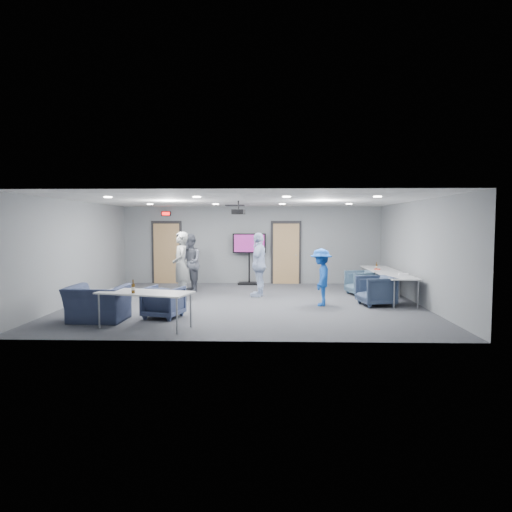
{
  "coord_description": "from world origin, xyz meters",
  "views": [
    {
      "loc": [
        0.63,
        -11.97,
        2.08
      ],
      "look_at": [
        0.25,
        0.64,
        1.2
      ],
      "focal_mm": 32.0,
      "sensor_mm": 36.0,
      "label": 1
    }
  ],
  "objects_px": {
    "table_right_b": "(397,277)",
    "chair_right_b": "(376,291)",
    "bottle_front": "(133,288)",
    "person_d": "(321,277)",
    "person_a": "(181,266)",
    "tv_stand": "(249,256)",
    "person_b": "(189,263)",
    "bottle_right": "(377,267)",
    "chair_front_b": "(98,303)",
    "table_right_a": "(380,270)",
    "table_front_left": "(145,294)",
    "projector": "(238,212)",
    "chair_right_a": "(361,283)",
    "person_c": "(259,265)",
    "chair_front_a": "(164,302)"
  },
  "relations": [
    {
      "from": "projector",
      "to": "tv_stand",
      "type": "bearing_deg",
      "value": 96.87
    },
    {
      "from": "person_b",
      "to": "chair_right_a",
      "type": "bearing_deg",
      "value": 65.43
    },
    {
      "from": "table_front_left",
      "to": "chair_right_a",
      "type": "bearing_deg",
      "value": 55.51
    },
    {
      "from": "person_b",
      "to": "chair_right_b",
      "type": "bearing_deg",
      "value": 47.21
    },
    {
      "from": "table_right_b",
      "to": "tv_stand",
      "type": "xyz_separation_m",
      "value": [
        -4.08,
        3.64,
        0.32
      ]
    },
    {
      "from": "projector",
      "to": "person_c",
      "type": "bearing_deg",
      "value": 76.3
    },
    {
      "from": "person_b",
      "to": "bottle_right",
      "type": "xyz_separation_m",
      "value": [
        5.67,
        -0.23,
        -0.08
      ]
    },
    {
      "from": "chair_right_a",
      "to": "table_right_a",
      "type": "height_order",
      "value": "table_right_a"
    },
    {
      "from": "chair_right_b",
      "to": "person_a",
      "type": "bearing_deg",
      "value": -109.31
    },
    {
      "from": "person_b",
      "to": "person_a",
      "type": "bearing_deg",
      "value": -18.48
    },
    {
      "from": "chair_right_b",
      "to": "chair_front_a",
      "type": "bearing_deg",
      "value": -82.55
    },
    {
      "from": "table_front_left",
      "to": "bottle_front",
      "type": "xyz_separation_m",
      "value": [
        -0.18,
        -0.18,
        0.14
      ]
    },
    {
      "from": "person_a",
      "to": "tv_stand",
      "type": "distance_m",
      "value": 3.73
    },
    {
      "from": "person_a",
      "to": "tv_stand",
      "type": "height_order",
      "value": "person_a"
    },
    {
      "from": "bottle_right",
      "to": "projector",
      "type": "distance_m",
      "value": 4.7
    },
    {
      "from": "bottle_front",
      "to": "table_right_b",
      "type": "bearing_deg",
      "value": 28.49
    },
    {
      "from": "chair_right_b",
      "to": "chair_front_b",
      "type": "height_order",
      "value": "chair_front_b"
    },
    {
      "from": "chair_front_b",
      "to": "table_right_a",
      "type": "bearing_deg",
      "value": -145.15
    },
    {
      "from": "bottle_front",
      "to": "projector",
      "type": "distance_m",
      "value": 3.9
    },
    {
      "from": "person_d",
      "to": "bottle_right",
      "type": "distance_m",
      "value": 2.8
    },
    {
      "from": "bottle_front",
      "to": "person_d",
      "type": "bearing_deg",
      "value": 35.23
    },
    {
      "from": "bottle_front",
      "to": "tv_stand",
      "type": "bearing_deg",
      "value": 74.11
    },
    {
      "from": "chair_right_a",
      "to": "bottle_front",
      "type": "relative_size",
      "value": 2.91
    },
    {
      "from": "person_c",
      "to": "bottle_front",
      "type": "bearing_deg",
      "value": -15.87
    },
    {
      "from": "chair_front_a",
      "to": "person_b",
      "type": "bearing_deg",
      "value": -73.26
    },
    {
      "from": "person_a",
      "to": "chair_front_a",
      "type": "bearing_deg",
      "value": -14.28
    },
    {
      "from": "table_right_b",
      "to": "chair_right_b",
      "type": "bearing_deg",
      "value": 121.96
    },
    {
      "from": "table_right_a",
      "to": "table_right_b",
      "type": "relative_size",
      "value": 1.09
    },
    {
      "from": "person_a",
      "to": "chair_front_b",
      "type": "xyz_separation_m",
      "value": [
        -1.24,
        -2.85,
        -0.55
      ]
    },
    {
      "from": "person_c",
      "to": "chair_right_a",
      "type": "distance_m",
      "value": 3.09
    },
    {
      "from": "person_a",
      "to": "chair_right_b",
      "type": "height_order",
      "value": "person_a"
    },
    {
      "from": "person_b",
      "to": "person_d",
      "type": "relative_size",
      "value": 1.23
    },
    {
      "from": "person_a",
      "to": "chair_front_a",
      "type": "xyz_separation_m",
      "value": [
        0.09,
        -2.45,
        -0.58
      ]
    },
    {
      "from": "table_front_left",
      "to": "bottle_right",
      "type": "distance_m",
      "value": 7.39
    },
    {
      "from": "bottle_front",
      "to": "projector",
      "type": "height_order",
      "value": "projector"
    },
    {
      "from": "chair_front_a",
      "to": "chair_front_b",
      "type": "xyz_separation_m",
      "value": [
        -1.33,
        -0.4,
        0.03
      ]
    },
    {
      "from": "table_right_a",
      "to": "table_front_left",
      "type": "distance_m",
      "value": 7.71
    },
    {
      "from": "chair_front_a",
      "to": "table_right_a",
      "type": "distance_m",
      "value": 7.0
    },
    {
      "from": "person_c",
      "to": "table_front_left",
      "type": "xyz_separation_m",
      "value": [
        -2.19,
        -4.09,
        -0.23
      ]
    },
    {
      "from": "bottle_front",
      "to": "person_c",
      "type": "bearing_deg",
      "value": 61.01
    },
    {
      "from": "chair_front_a",
      "to": "tv_stand",
      "type": "relative_size",
      "value": 0.44
    },
    {
      "from": "bottle_front",
      "to": "projector",
      "type": "xyz_separation_m",
      "value": [
        1.86,
        3.04,
        1.58
      ]
    },
    {
      "from": "person_d",
      "to": "chair_front_a",
      "type": "height_order",
      "value": "person_d"
    },
    {
      "from": "person_d",
      "to": "person_b",
      "type": "bearing_deg",
      "value": -111.64
    },
    {
      "from": "bottle_right",
      "to": "tv_stand",
      "type": "height_order",
      "value": "tv_stand"
    },
    {
      "from": "person_a",
      "to": "person_d",
      "type": "distance_m",
      "value": 3.85
    },
    {
      "from": "person_d",
      "to": "person_c",
      "type": "bearing_deg",
      "value": -122.16
    },
    {
      "from": "person_d",
      "to": "bottle_front",
      "type": "xyz_separation_m",
      "value": [
        -3.99,
        -2.82,
        0.1
      ]
    },
    {
      "from": "person_c",
      "to": "chair_right_b",
      "type": "xyz_separation_m",
      "value": [
        3.03,
        -1.39,
        -0.54
      ]
    },
    {
      "from": "table_right_b",
      "to": "bottle_front",
      "type": "bearing_deg",
      "value": 118.49
    }
  ]
}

